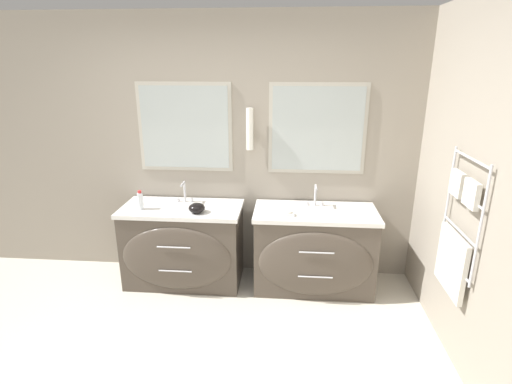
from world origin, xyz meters
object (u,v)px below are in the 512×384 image
vanity_left (183,246)px  vanity_right (314,251)px  toiletry_bottle (140,201)px  amenity_bowl (197,208)px

vanity_left → vanity_right: 1.29m
vanity_right → toiletry_bottle: toiletry_bottle is taller
vanity_right → toiletry_bottle: (-1.66, -0.06, 0.48)m
vanity_left → toiletry_bottle: bearing=-171.1°
vanity_left → toiletry_bottle: size_ratio=6.23×
vanity_right → amenity_bowl: (-1.11, -0.10, 0.44)m
amenity_bowl → vanity_left: bearing=151.0°
toiletry_bottle → amenity_bowl: (0.55, -0.04, -0.04)m
toiletry_bottle → vanity_right: bearing=2.0°
vanity_right → amenity_bowl: 1.20m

